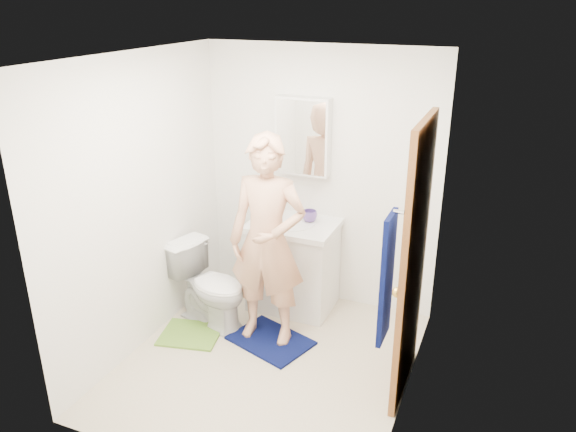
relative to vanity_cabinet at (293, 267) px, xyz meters
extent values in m
cube|color=beige|center=(0.15, -0.91, -0.41)|extent=(2.20, 2.40, 0.02)
cube|color=white|center=(0.15, -0.91, 2.01)|extent=(2.20, 2.40, 0.02)
cube|color=white|center=(0.15, 0.30, 0.80)|extent=(2.20, 0.02, 2.40)
cube|color=white|center=(0.15, -2.12, 0.80)|extent=(2.20, 0.02, 2.40)
cube|color=white|center=(-0.96, -0.91, 0.80)|extent=(0.02, 2.40, 2.40)
cube|color=white|center=(1.26, -0.91, 0.80)|extent=(0.02, 2.40, 2.40)
cube|color=white|center=(0.00, 0.00, 0.00)|extent=(0.75, 0.55, 0.80)
cube|color=white|center=(0.00, 0.00, 0.43)|extent=(0.79, 0.59, 0.05)
cylinder|color=white|center=(0.00, 0.00, 0.44)|extent=(0.40, 0.40, 0.03)
cylinder|color=silver|center=(0.00, 0.18, 0.51)|extent=(0.03, 0.03, 0.12)
cube|color=white|center=(0.00, 0.22, 1.20)|extent=(0.50, 0.12, 0.70)
cube|color=white|center=(0.00, 0.16, 1.20)|extent=(0.46, 0.01, 0.66)
cube|color=#985A2A|center=(1.22, -0.76, 0.62)|extent=(0.05, 0.80, 2.05)
sphere|color=gold|center=(1.18, -1.08, 0.55)|extent=(0.07, 0.07, 0.07)
cube|color=#070E41|center=(1.18, -1.48, 0.85)|extent=(0.03, 0.24, 0.80)
cylinder|color=silver|center=(1.22, -1.48, 1.27)|extent=(0.06, 0.02, 0.02)
imported|color=white|center=(-0.57, -0.55, -0.03)|extent=(0.81, 0.60, 0.74)
cube|color=#070E41|center=(0.05, -0.65, -0.39)|extent=(0.78, 0.66, 0.02)
cube|color=#6A9C34|center=(-0.63, -0.83, -0.39)|extent=(0.58, 0.52, 0.02)
imported|color=#BE6A58|center=(-0.27, -0.01, 0.54)|extent=(0.10, 0.10, 0.19)
imported|color=#63469B|center=(0.12, 0.09, 0.50)|extent=(0.14, 0.14, 0.11)
imported|color=tan|center=(0.01, -0.59, 0.51)|extent=(0.68, 0.47, 1.78)
camera|label=1|loc=(1.75, -4.36, 2.38)|focal=35.00mm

